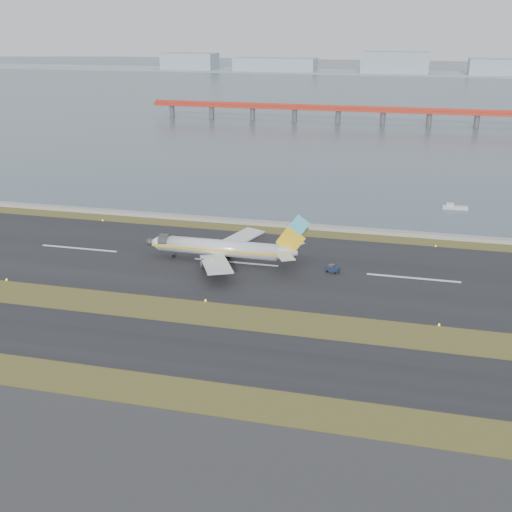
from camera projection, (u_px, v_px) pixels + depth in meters
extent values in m
plane|color=#3F4B1A|center=(193.00, 317.00, 120.89)|extent=(1000.00, 1000.00, 0.00)
cube|color=black|center=(170.00, 347.00, 109.94)|extent=(1000.00, 18.00, 0.10)
cube|color=black|center=(236.00, 263.00, 148.19)|extent=(1000.00, 45.00, 0.10)
cube|color=#979792|center=(266.00, 223.00, 175.36)|extent=(1000.00, 2.50, 1.00)
cube|color=#404E5C|center=(374.00, 87.00, 539.84)|extent=(1400.00, 800.00, 1.30)
cube|color=#AC2E1D|center=(383.00, 111.00, 341.45)|extent=(260.00, 5.00, 1.60)
cube|color=#AC2E1D|center=(383.00, 108.00, 340.94)|extent=(260.00, 0.40, 1.40)
cylinder|color=#4C4C51|center=(212.00, 113.00, 364.77)|extent=(2.80, 2.80, 7.00)
cylinder|color=#4C4C51|center=(383.00, 119.00, 343.01)|extent=(2.80, 2.80, 7.00)
cube|color=#95A4B0|center=(385.00, 73.00, 685.56)|extent=(1400.00, 80.00, 1.00)
cube|color=#95A4B0|center=(190.00, 61.00, 732.33)|extent=(60.00, 35.00, 18.00)
cube|color=#95A4B0|center=(275.00, 64.00, 710.35)|extent=(90.00, 35.00, 14.00)
cube|color=#95A4B0|center=(395.00, 62.00, 679.49)|extent=(70.00, 35.00, 22.00)
cylinder|color=silver|center=(218.00, 248.00, 147.56)|extent=(28.00, 3.80, 3.80)
cone|color=silver|center=(155.00, 242.00, 151.10)|extent=(3.20, 3.80, 3.80)
cone|color=silver|center=(287.00, 252.00, 143.78)|extent=(5.00, 3.80, 3.80)
cube|color=yellow|center=(215.00, 250.00, 145.81)|extent=(31.00, 0.06, 0.45)
cube|color=yellow|center=(220.00, 245.00, 149.31)|extent=(31.00, 0.06, 0.45)
cube|color=silver|center=(216.00, 264.00, 139.56)|extent=(11.31, 15.89, 1.66)
cube|color=silver|center=(237.00, 240.00, 155.05)|extent=(11.31, 15.89, 1.66)
cylinder|color=#39393E|center=(212.00, 265.00, 142.64)|extent=(4.20, 2.10, 2.10)
cylinder|color=#39393E|center=(227.00, 247.00, 153.57)|extent=(4.20, 2.10, 2.10)
cube|color=yellow|center=(291.00, 240.00, 142.60)|extent=(6.80, 0.35, 6.85)
cube|color=#51C6E5|center=(299.00, 225.00, 140.89)|extent=(4.85, 0.37, 4.90)
cube|color=silver|center=(285.00, 256.00, 140.08)|extent=(5.64, 6.80, 0.22)
cube|color=silver|center=(291.00, 245.00, 147.01)|extent=(5.64, 6.80, 0.22)
cylinder|color=black|center=(174.00, 256.00, 151.11)|extent=(0.80, 0.28, 0.80)
cylinder|color=black|center=(221.00, 264.00, 145.69)|extent=(1.00, 0.38, 1.00)
cylinder|color=black|center=(228.00, 256.00, 150.79)|extent=(1.00, 0.38, 1.00)
cube|color=#142139|center=(333.00, 269.00, 142.20)|extent=(3.16, 2.36, 1.05)
cube|color=#39393E|center=(331.00, 266.00, 142.13)|extent=(1.57, 1.63, 0.61)
cylinder|color=black|center=(327.00, 271.00, 142.29)|extent=(0.67, 0.44, 0.61)
cylinder|color=black|center=(330.00, 269.00, 143.41)|extent=(0.67, 0.44, 0.61)
cylinder|color=black|center=(335.00, 273.00, 141.33)|extent=(0.67, 0.44, 0.61)
cylinder|color=black|center=(338.00, 271.00, 142.45)|extent=(0.67, 0.44, 0.61)
cube|color=silver|center=(455.00, 208.00, 190.33)|extent=(7.39, 2.53, 0.94)
cube|color=silver|center=(450.00, 205.00, 190.35)|extent=(2.14, 1.74, 0.94)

